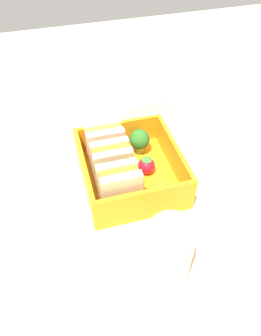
% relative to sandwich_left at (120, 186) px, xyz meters
% --- Properties ---
extents(ground_plane, '(1.20, 1.20, 0.02)m').
position_rel_sandwich_left_xyz_m(ground_plane, '(0.05, -0.03, -0.05)').
color(ground_plane, beige).
extents(bento_tray, '(0.15, 0.14, 0.01)m').
position_rel_sandwich_left_xyz_m(bento_tray, '(0.05, -0.03, -0.04)').
color(bento_tray, orange).
rests_on(bento_tray, ground_plane).
extents(bento_rim, '(0.15, 0.14, 0.05)m').
position_rel_sandwich_left_xyz_m(bento_rim, '(0.05, -0.03, -0.01)').
color(bento_rim, orange).
rests_on(bento_rim, bento_tray).
extents(sandwich_left, '(0.04, 0.06, 0.06)m').
position_rel_sandwich_left_xyz_m(sandwich_left, '(0.00, 0.00, 0.00)').
color(sandwich_left, '#D9BE89').
rests_on(sandwich_left, bento_tray).
extents(sandwich_center_left, '(0.04, 0.06, 0.06)m').
position_rel_sandwich_left_xyz_m(sandwich_center_left, '(0.05, 0.00, 0.00)').
color(sandwich_center_left, '#D1BD89').
rests_on(sandwich_center_left, bento_tray).
extents(sandwich_center, '(0.04, 0.06, 0.06)m').
position_rel_sandwich_left_xyz_m(sandwich_center, '(0.09, 0.00, 0.00)').
color(sandwich_center, beige).
rests_on(sandwich_center, bento_tray).
extents(carrot_stick_far_left, '(0.02, 0.04, 0.01)m').
position_rel_sandwich_left_xyz_m(carrot_stick_far_left, '(0.00, -0.06, -0.02)').
color(carrot_stick_far_left, orange).
rests_on(carrot_stick_far_left, bento_tray).
extents(strawberry_far_left, '(0.03, 0.03, 0.03)m').
position_rel_sandwich_left_xyz_m(strawberry_far_left, '(0.04, -0.05, -0.02)').
color(strawberry_far_left, red).
rests_on(strawberry_far_left, bento_tray).
extents(broccoli_floret, '(0.03, 0.03, 0.04)m').
position_rel_sandwich_left_xyz_m(broccoli_floret, '(0.09, -0.06, -0.01)').
color(broccoli_floret, '#81BF6A').
rests_on(broccoli_floret, bento_tray).
extents(chopstick_pair, '(0.07, 0.22, 0.01)m').
position_rel_sandwich_left_xyz_m(chopstick_pair, '(0.20, -0.05, -0.04)').
color(chopstick_pair, tan).
rests_on(chopstick_pair, ground_plane).
extents(drinking_glass, '(0.05, 0.05, 0.10)m').
position_rel_sandwich_left_xyz_m(drinking_glass, '(-0.12, -0.03, 0.00)').
color(drinking_glass, silver).
rests_on(drinking_glass, ground_plane).
extents(folded_napkin, '(0.14, 0.11, 0.00)m').
position_rel_sandwich_left_xyz_m(folded_napkin, '(0.02, -0.21, -0.04)').
color(folded_napkin, white).
rests_on(folded_napkin, ground_plane).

